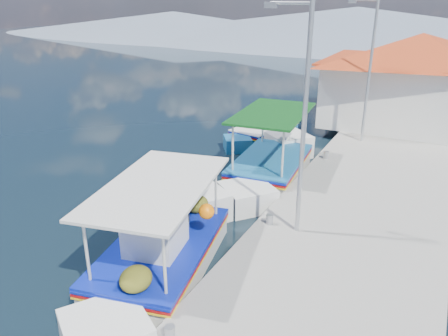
% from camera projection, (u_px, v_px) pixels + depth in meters
% --- Properties ---
extents(ground, '(160.00, 160.00, 0.00)m').
position_uv_depth(ground, '(119.00, 240.00, 12.44)').
color(ground, black).
rests_on(ground, ground).
extents(quay, '(5.00, 44.00, 0.50)m').
position_uv_depth(quay, '(370.00, 193.00, 14.79)').
color(quay, gray).
rests_on(quay, ground).
extents(bollards, '(0.20, 17.20, 0.30)m').
position_uv_depth(bollards, '(305.00, 179.00, 14.92)').
color(bollards, '#A5A8AD').
rests_on(bollards, quay).
extents(main_caique, '(3.35, 7.75, 2.61)m').
position_uv_depth(main_caique, '(164.00, 250.00, 11.03)').
color(main_caique, silver).
rests_on(main_caique, ground).
extents(caique_green_canopy, '(2.71, 7.63, 2.86)m').
position_uv_depth(caique_green_canopy, '(272.00, 167.00, 16.63)').
color(caique_green_canopy, silver).
rests_on(caique_green_canopy, ground).
extents(caique_blue_hull, '(2.36, 5.67, 1.02)m').
position_uv_depth(caique_blue_hull, '(262.00, 133.00, 21.18)').
color(caique_blue_hull, '#195F96').
rests_on(caique_blue_hull, ground).
extents(caique_far, '(3.55, 7.43, 2.69)m').
position_uv_depth(caique_far, '(347.00, 104.00, 25.96)').
color(caique_far, silver).
rests_on(caique_far, ground).
extents(harbor_building, '(10.49, 10.49, 4.40)m').
position_uv_depth(harbor_building, '(416.00, 78.00, 21.17)').
color(harbor_building, silver).
rests_on(harbor_building, quay).
extents(lamp_post_near, '(1.21, 0.14, 6.00)m').
position_uv_depth(lamp_post_near, '(301.00, 111.00, 10.75)').
color(lamp_post_near, '#A5A8AD').
rests_on(lamp_post_near, quay).
extents(lamp_post_far, '(1.21, 0.14, 6.00)m').
position_uv_depth(lamp_post_far, '(368.00, 64.00, 18.19)').
color(lamp_post_far, '#A5A8AD').
rests_on(lamp_post_far, quay).
extents(mountain_ridge, '(171.40, 96.00, 5.50)m').
position_uv_depth(mountain_ridge, '(448.00, 34.00, 55.17)').
color(mountain_ridge, slate).
rests_on(mountain_ridge, ground).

